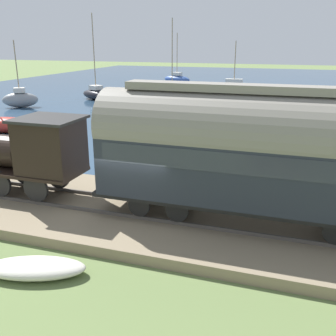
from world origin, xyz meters
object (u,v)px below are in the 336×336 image
object	(u,v)px
sailboat_blue	(177,79)
beached_dinghy	(35,268)
sailboat_red	(0,124)
passenger_coach	(259,151)
sailboat_white	(172,95)
sailboat_brown	(234,89)
steam_locomotive	(19,150)
rowboat_far_out	(205,173)
sailboat_gray	(20,99)
sailboat_black	(96,94)

from	to	relation	value
sailboat_blue	beached_dinghy	xyz separation A→B (m)	(-49.45, -11.11, -0.45)
sailboat_red	passenger_coach	bearing A→B (deg)	-138.30
sailboat_red	beached_dinghy	world-z (taller)	sailboat_red
sailboat_white	sailboat_red	size ratio (longest dim) A/B	0.99
sailboat_brown	sailboat_blue	xyz separation A→B (m)	(10.89, 10.24, -0.12)
steam_locomotive	rowboat_far_out	distance (m)	8.32
sailboat_blue	sailboat_red	size ratio (longest dim) A/B	0.85
passenger_coach	sailboat_gray	xyz separation A→B (m)	(19.47, 24.34, -2.12)
passenger_coach	beached_dinghy	world-z (taller)	passenger_coach
sailboat_blue	sailboat_gray	size ratio (longest dim) A/B	1.16
rowboat_far_out	sailboat_brown	bearing A→B (deg)	54.64
sailboat_white	passenger_coach	bearing A→B (deg)	177.94
steam_locomotive	sailboat_blue	world-z (taller)	sailboat_blue
sailboat_black	sailboat_red	bearing A→B (deg)	-149.16
steam_locomotive	sailboat_gray	world-z (taller)	sailboat_gray
sailboat_red	beached_dinghy	size ratio (longest dim) A/B	2.81
sailboat_white	sailboat_red	distance (m)	19.79
beached_dinghy	steam_locomotive	bearing A→B (deg)	40.34
passenger_coach	sailboat_gray	bearing A→B (deg)	51.34
sailboat_brown	steam_locomotive	bearing A→B (deg)	172.17
steam_locomotive	sailboat_white	bearing A→B (deg)	5.89
steam_locomotive	sailboat_brown	xyz separation A→B (m)	(34.33, -2.73, -1.35)
sailboat_blue	rowboat_far_out	bearing A→B (deg)	-140.92
passenger_coach	sailboat_red	size ratio (longest dim) A/B	1.27
passenger_coach	rowboat_far_out	xyz separation A→B (m)	(5.25, 2.85, -2.73)
sailboat_white	sailboat_black	bearing A→B (deg)	80.97
sailboat_red	sailboat_blue	bearing A→B (deg)	-23.68
steam_locomotive	sailboat_red	size ratio (longest dim) A/B	0.77
sailboat_black	rowboat_far_out	bearing A→B (deg)	-114.59
sailboat_white	rowboat_far_out	size ratio (longest dim) A/B	3.06
passenger_coach	sailboat_white	distance (m)	31.04
sailboat_white	sailboat_gray	xyz separation A→B (m)	(-9.08, 12.40, 0.21)
sailboat_blue	sailboat_black	bearing A→B (deg)	-169.86
sailboat_white	beached_dinghy	size ratio (longest dim) A/B	2.78
sailboat_brown	sailboat_gray	bearing A→B (deg)	126.14
sailboat_red	sailboat_black	bearing A→B (deg)	-15.90
sailboat_white	rowboat_far_out	distance (m)	25.02
beached_dinghy	sailboat_red	bearing A→B (deg)	43.04
sailboat_black	sailboat_gray	distance (m)	8.18
passenger_coach	sailboat_white	bearing A→B (deg)	22.70
sailboat_gray	rowboat_far_out	distance (m)	25.78
sailboat_brown	sailboat_gray	distance (m)	23.40
sailboat_blue	rowboat_far_out	distance (m)	42.24
passenger_coach	sailboat_black	size ratio (longest dim) A/B	1.21
sailboat_brown	rowboat_far_out	distance (m)	29.29
steam_locomotive	sailboat_black	distance (m)	28.52
sailboat_blue	rowboat_far_out	world-z (taller)	sailboat_blue
sailboat_white	sailboat_blue	bearing A→B (deg)	-9.44
sailboat_brown	sailboat_red	size ratio (longest dim) A/B	0.78
steam_locomotive	sailboat_red	distance (m)	13.91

